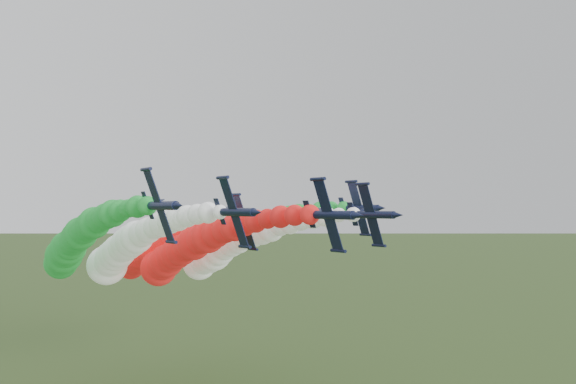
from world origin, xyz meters
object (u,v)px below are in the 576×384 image
Objects in this scene: jet_inner_right at (225,249)px; jet_outer_right at (229,242)px; jet_lead at (184,252)px; jet_inner_left at (123,250)px; jet_outer_left at (74,245)px; jet_trail at (147,252)px.

jet_outer_right is (8.79, 12.65, 0.70)m from jet_inner_right.
jet_inner_left reaches higher than jet_lead.
jet_lead is 1.01× the size of jet_outer_left.
jet_inner_left is 1.00× the size of jet_outer_right.
jet_lead is at bearing -98.72° from jet_trail.
jet_lead is 1.00× the size of jet_trail.
jet_outer_left is at bearing 173.99° from jet_inner_left.
jet_lead is 1.00× the size of jet_inner_right.
jet_outer_right is at bearing 55.21° from jet_inner_right.
jet_trail is at bearing 113.27° from jet_inner_right.
jet_outer_left reaches higher than jet_outer_right.
jet_outer_left is (-10.20, 1.07, 1.44)m from jet_inner_left.
jet_inner_left is 10.36m from jet_outer_left.
jet_inner_right is 24.25m from jet_trail.
jet_outer_right is (22.76, 19.17, 0.29)m from jet_lead.
jet_lead is at bearing -154.98° from jet_inner_right.
jet_inner_left is (-8.34, 12.03, -0.07)m from jet_lead.
jet_inner_right is at bearing -11.45° from jet_outer_left.
jet_outer_right is 1.00× the size of jet_trail.
jet_outer_left reaches higher than jet_inner_left.
jet_outer_right reaches higher than jet_inner_left.
jet_inner_right is 15.42m from jet_outer_right.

